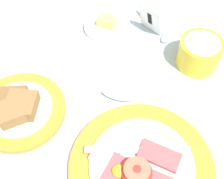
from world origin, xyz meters
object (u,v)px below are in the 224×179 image
object	(u,v)px
breakfast_plate	(141,168)
teaspoon_near_cup	(104,91)
sugar_cup	(199,53)
butter_dish	(107,25)
number_card	(154,17)
teaspoon_by_saucer	(164,40)
bread_plate	(18,109)

from	to	relation	value
breakfast_plate	teaspoon_near_cup	world-z (taller)	breakfast_plate
sugar_cup	teaspoon_near_cup	bearing A→B (deg)	-125.41
butter_dish	teaspoon_near_cup	world-z (taller)	butter_dish
breakfast_plate	butter_dish	distance (m)	0.36
teaspoon_near_cup	number_card	bearing A→B (deg)	74.70
breakfast_plate	sugar_cup	size ratio (longest dim) A/B	2.81
breakfast_plate	number_card	bearing A→B (deg)	115.71
butter_dish	teaspoon_by_saucer	size ratio (longest dim) A/B	0.57
breakfast_plate	butter_dish	xyz separation A→B (m)	(-0.24, 0.26, -0.00)
teaspoon_by_saucer	teaspoon_near_cup	distance (m)	0.20
butter_dish	number_card	bearing A→B (deg)	31.10
breakfast_plate	sugar_cup	distance (m)	0.28
butter_dish	number_card	size ratio (longest dim) A/B	1.50
bread_plate	sugar_cup	distance (m)	0.39
breakfast_plate	teaspoon_by_saucer	bearing A→B (deg)	110.25
sugar_cup	number_card	xyz separation A→B (m)	(-0.13, 0.04, 0.00)
sugar_cup	teaspoon_by_saucer	xyz separation A→B (m)	(-0.09, 0.02, -0.03)
bread_plate	teaspoon_near_cup	bearing A→B (deg)	49.92
teaspoon_by_saucer	number_card	bearing A→B (deg)	71.09
breakfast_plate	bread_plate	distance (m)	0.26
breakfast_plate	teaspoon_near_cup	distance (m)	0.18
breakfast_plate	butter_dish	size ratio (longest dim) A/B	2.29
butter_dish	teaspoon_by_saucer	distance (m)	0.14
breakfast_plate	butter_dish	bearing A→B (deg)	133.04
number_card	teaspoon_by_saucer	xyz separation A→B (m)	(0.04, -0.02, -0.03)
bread_plate	butter_dish	size ratio (longest dim) A/B	1.61
number_card	teaspoon_near_cup	distance (m)	0.22
breakfast_plate	sugar_cup	bearing A→B (deg)	94.17
sugar_cup	number_card	distance (m)	0.14
breakfast_plate	bread_plate	xyz separation A→B (m)	(-0.25, -0.03, 0.00)
breakfast_plate	number_card	distance (m)	0.35
butter_dish	number_card	distance (m)	0.11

